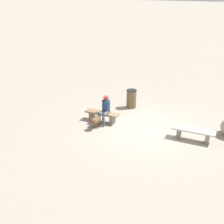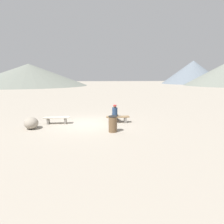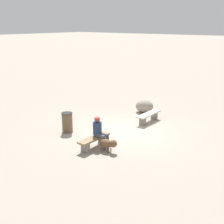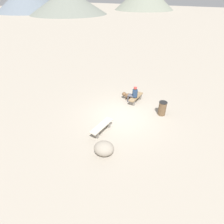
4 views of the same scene
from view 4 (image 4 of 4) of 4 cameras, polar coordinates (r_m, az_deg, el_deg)
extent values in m
cube|color=#9E9384|center=(11.57, 3.32, -1.40)|extent=(210.00, 210.00, 0.06)
cube|color=gray|center=(9.87, -5.09, -6.97)|extent=(0.13, 0.33, 0.39)
cube|color=gray|center=(10.55, -1.45, -3.73)|extent=(0.13, 0.33, 0.39)
cube|color=beige|center=(10.06, -3.24, -4.30)|extent=(1.66, 0.42, 0.06)
cube|color=gray|center=(12.66, 6.34, 2.94)|extent=(0.15, 0.36, 0.37)
cube|color=gray|center=(13.47, 8.36, 4.77)|extent=(0.15, 0.36, 0.37)
cube|color=#8C704C|center=(12.95, 7.45, 4.73)|extent=(1.54, 0.40, 0.07)
cylinder|color=navy|center=(12.62, 7.16, 5.83)|extent=(0.35, 0.35, 0.51)
sphere|color=brown|center=(12.46, 7.27, 7.25)|extent=(0.21, 0.21, 0.21)
cylinder|color=red|center=(12.44, 7.29, 7.49)|extent=(0.22, 0.22, 0.07)
cylinder|color=#4C4C56|center=(12.90, 6.37, 5.26)|extent=(0.15, 0.45, 0.15)
cylinder|color=#4C4C56|center=(13.11, 5.43, 4.53)|extent=(0.11, 0.11, 0.52)
cylinder|color=#4C4C56|center=(12.75, 5.97, 4.92)|extent=(0.15, 0.45, 0.15)
cylinder|color=#4C4C56|center=(12.96, 5.02, 4.19)|extent=(0.11, 0.11, 0.52)
ellipsoid|color=brown|center=(13.19, 5.11, 5.02)|extent=(0.39, 0.55, 0.34)
sphere|color=brown|center=(13.27, 3.79, 5.59)|extent=(0.29, 0.29, 0.29)
cylinder|color=brown|center=(13.28, 4.24, 4.08)|extent=(0.04, 0.04, 0.15)
cylinder|color=brown|center=(13.44, 4.56, 4.43)|extent=(0.04, 0.04, 0.15)
cylinder|color=brown|center=(13.18, 5.57, 3.76)|extent=(0.04, 0.04, 0.15)
cylinder|color=brown|center=(13.33, 5.87, 4.11)|extent=(0.04, 0.04, 0.15)
cylinder|color=brown|center=(13.07, 6.34, 4.92)|extent=(0.04, 0.12, 0.15)
cylinder|color=brown|center=(11.87, 15.36, 1.03)|extent=(0.47, 0.47, 0.88)
cylinder|color=black|center=(11.64, 15.68, 2.91)|extent=(0.50, 0.50, 0.03)
ellipsoid|color=gray|center=(8.86, -2.51, -11.26)|extent=(1.12, 1.21, 0.69)
cone|color=slate|center=(72.06, -13.56, 30.49)|extent=(25.74, 25.74, 7.50)
camera|label=1|loc=(16.52, -44.56, 21.80)|focal=49.39mm
camera|label=2|loc=(12.13, 67.41, -5.28)|focal=30.45mm
camera|label=3|loc=(21.84, -0.05, 28.75)|focal=46.42mm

